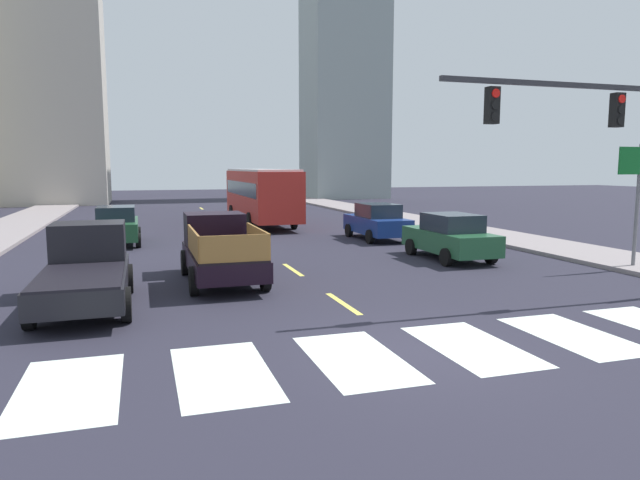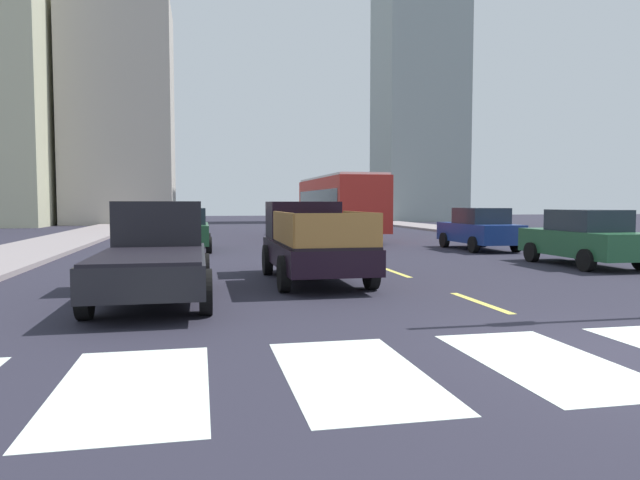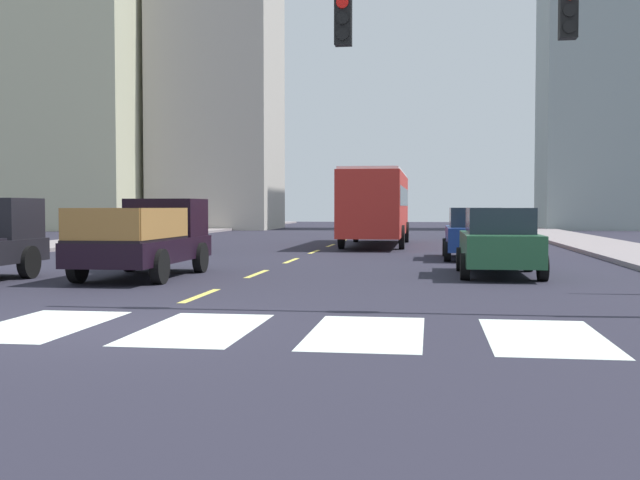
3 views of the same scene
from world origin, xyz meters
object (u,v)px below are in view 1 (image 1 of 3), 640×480
sedan_mid (450,237)px  direction_sign_green (639,179)px  pickup_stakebed (220,249)px  city_bus (261,192)px  sedan_far (377,222)px  pickup_dark (86,268)px  sedan_near_left (117,225)px

sedan_mid → direction_sign_green: size_ratio=1.05×
pickup_stakebed → city_bus: (4.61, 16.19, 1.02)m
direction_sign_green → city_bus: bearing=115.5°
pickup_stakebed → sedan_far: 11.36m
pickup_dark → sedan_near_left: (0.30, 11.57, -0.06)m
sedan_far → pickup_stakebed: bearing=-136.5°
direction_sign_green → sedan_mid: bearing=141.6°
sedan_near_left → direction_sign_green: bearing=-32.9°
pickup_dark → sedan_near_left: bearing=90.4°
pickup_stakebed → sedan_far: (8.46, 7.57, -0.08)m
pickup_dark → sedan_far: 15.53m
city_bus → pickup_stakebed: bearing=-107.8°
sedan_far → sedan_mid: same height
pickup_dark → direction_sign_green: size_ratio=1.24×
pickup_stakebed → pickup_dark: size_ratio=1.00×
city_bus → sedan_near_left: (-7.94, -6.79, -1.09)m
pickup_stakebed → sedan_far: bearing=41.2°
sedan_near_left → pickup_dark: bearing=-89.2°
pickup_stakebed → sedan_near_left: bearing=108.9°
sedan_near_left → sedan_mid: size_ratio=1.00×
pickup_stakebed → sedan_near_left: pickup_stakebed is taller
pickup_stakebed → sedan_mid: bearing=7.9°
city_bus → sedan_near_left: size_ratio=2.45×
sedan_near_left → city_bus: bearing=42.8°
city_bus → direction_sign_green: 20.71m
city_bus → sedan_mid: 15.48m
city_bus → pickup_dark: bearing=-116.0°
sedan_mid → direction_sign_green: bearing=-38.1°
pickup_stakebed → pickup_dark: same height
sedan_near_left → direction_sign_green: size_ratio=1.05×
city_bus → sedan_far: bearing=-67.8°
pickup_stakebed → direction_sign_green: (13.51, -2.48, 2.10)m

